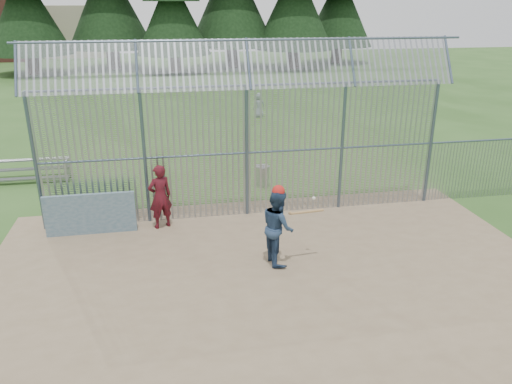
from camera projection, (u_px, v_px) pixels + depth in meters
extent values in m
plane|color=#2D511E|center=(271.00, 268.00, 12.45)|extent=(120.00, 120.00, 0.00)
cube|color=#756047|center=(275.00, 278.00, 11.98)|extent=(14.00, 10.00, 0.02)
cube|color=#38566B|center=(91.00, 214.00, 14.10)|extent=(2.50, 0.12, 1.20)
imported|color=navy|center=(278.00, 227.00, 12.42)|extent=(0.82, 1.01, 1.93)
imported|color=maroon|center=(160.00, 197.00, 14.40)|extent=(0.81, 0.68, 1.91)
imported|color=slate|center=(259.00, 105.00, 28.76)|extent=(0.75, 0.56, 1.40)
sphere|color=red|center=(278.00, 191.00, 12.09)|extent=(0.31, 0.31, 0.31)
cylinder|color=#AA7F4C|center=(307.00, 212.00, 12.26)|extent=(0.85, 0.14, 0.07)
sphere|color=#AA7F4C|center=(290.00, 213.00, 12.18)|extent=(0.09, 0.09, 0.09)
sphere|color=white|center=(314.00, 198.00, 12.37)|extent=(0.09, 0.09, 0.09)
cylinder|color=#999CA1|center=(262.00, 176.00, 18.00)|extent=(0.52, 0.52, 0.70)
cylinder|color=#9EA0A5|center=(262.00, 167.00, 17.87)|extent=(0.56, 0.56, 0.05)
sphere|color=#9EA0A5|center=(262.00, 165.00, 17.85)|extent=(0.10, 0.10, 0.10)
cube|color=gray|center=(26.00, 178.00, 18.24)|extent=(3.00, 0.25, 0.05)
cube|color=slate|center=(27.00, 169.00, 18.48)|extent=(3.00, 0.25, 0.05)
cube|color=slate|center=(29.00, 160.00, 18.71)|extent=(3.00, 0.25, 0.05)
cube|color=slate|center=(67.00, 169.00, 18.75)|extent=(0.06, 0.90, 0.70)
cylinder|color=#47566B|center=(35.00, 164.00, 13.92)|extent=(0.10, 0.10, 4.00)
cylinder|color=#47566B|center=(145.00, 158.00, 14.44)|extent=(0.10, 0.10, 4.00)
cylinder|color=#47566B|center=(247.00, 153.00, 14.96)|extent=(0.10, 0.10, 4.00)
cylinder|color=#47566B|center=(342.00, 148.00, 15.47)|extent=(0.10, 0.10, 4.00)
cylinder|color=#47566B|center=(431.00, 143.00, 15.99)|extent=(0.10, 0.10, 4.00)
cylinder|color=#47566B|center=(246.00, 86.00, 14.25)|extent=(12.00, 0.07, 0.07)
cylinder|color=#47566B|center=(247.00, 153.00, 14.96)|extent=(12.00, 0.06, 0.06)
cube|color=gray|center=(247.00, 153.00, 14.96)|extent=(12.00, 0.02, 4.00)
cube|color=gray|center=(248.00, 64.00, 13.67)|extent=(12.00, 0.77, 1.31)
cylinder|color=#47566B|center=(427.00, 173.00, 16.35)|extent=(0.08, 0.08, 2.00)
cylinder|color=#332319|center=(33.00, 57.00, 46.26)|extent=(1.19, 1.19, 3.06)
cylinder|color=#332319|center=(113.00, 51.00, 50.16)|extent=(1.33, 1.33, 3.42)
cylinder|color=#332319|center=(174.00, 57.00, 47.62)|extent=(1.12, 1.12, 2.88)
cylinder|color=#332319|center=(232.00, 49.00, 51.28)|extent=(1.40, 1.40, 3.60)
cylinder|color=#332319|center=(294.00, 52.00, 50.54)|extent=(1.26, 1.26, 3.24)
cylinder|color=#332319|center=(337.00, 49.00, 55.28)|extent=(1.19, 1.19, 3.06)
cube|color=#B2A58C|center=(80.00, 31.00, 62.64)|extent=(8.00, 7.00, 6.00)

